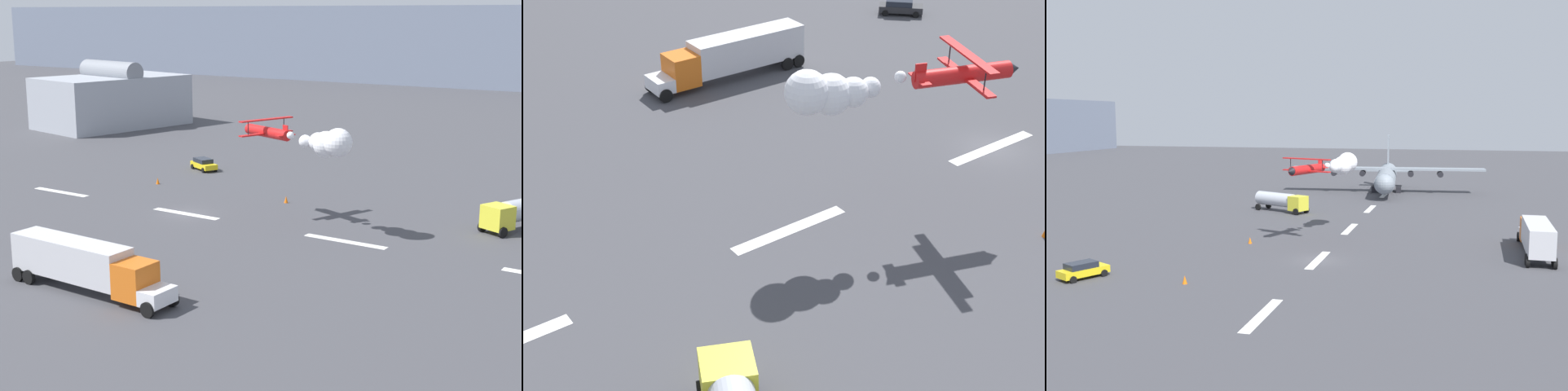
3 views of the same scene
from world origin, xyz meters
TOP-DOWN VIEW (x-y plane):
  - ground_plane at (0.00, 0.00)m, footprint 440.00×440.00m
  - runway_stripe_4 at (0.00, 0.00)m, footprint 8.00×0.90m
  - runway_stripe_5 at (18.07, 0.00)m, footprint 8.00×0.90m
  - stunt_biplane_red at (14.46, 1.01)m, footprint 14.17×7.34m
  - semi_truck_orange at (8.03, -21.88)m, footprint 14.38×3.10m
  - followme_car_yellow at (-15.22, -25.88)m, footprint 4.45×4.45m

SIDE VIEW (x-z plane):
  - ground_plane at x=0.00m, z-range 0.00..0.00m
  - runway_stripe_4 at x=0.00m, z-range 0.00..0.01m
  - runway_stripe_5 at x=18.07m, z-range 0.00..0.01m
  - followme_car_yellow at x=-15.22m, z-range 0.05..1.57m
  - semi_truck_orange at x=8.03m, z-range 0.27..3.97m
  - stunt_biplane_red at x=14.46m, z-range 7.26..10.06m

